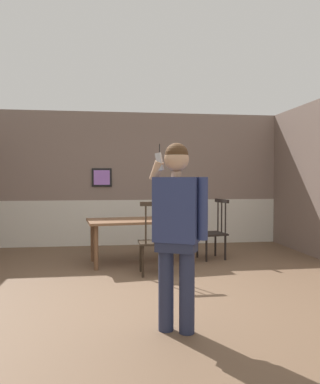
{
  "coord_description": "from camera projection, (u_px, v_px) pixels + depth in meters",
  "views": [
    {
      "loc": [
        -0.37,
        -4.49,
        1.4
      ],
      "look_at": [
        0.2,
        -0.25,
        1.25
      ],
      "focal_mm": 35.61,
      "sensor_mm": 36.0,
      "label": 1
    }
  ],
  "objects": [
    {
      "name": "chair_by_doorway",
      "position": [
        153.0,
        241.0,
        5.51
      ],
      "size": [
        0.41,
        0.41,
        1.07
      ],
      "rotation": [
        0.0,
        0.0,
        0.01
      ],
      "color": "#2D2319",
      "rests_on": "ground_plane"
    },
    {
      "name": "dining_table",
      "position": [
        142.0,
        224.0,
        6.29
      ],
      "size": [
        1.85,
        1.06,
        0.72
      ],
      "rotation": [
        0.0,
        0.0,
        0.12
      ],
      "color": "brown",
      "rests_on": "ground_plane"
    },
    {
      "name": "ground_plane",
      "position": [
        141.0,
        295.0,
        4.55
      ],
      "size": [
        7.75,
        7.75,
        0.0
      ],
      "primitive_type": "plane",
      "color": "brown"
    },
    {
      "name": "chair_near_window",
      "position": [
        213.0,
        231.0,
        6.62
      ],
      "size": [
        0.53,
        0.53,
        1.04
      ],
      "rotation": [
        0.0,
        0.0,
        1.78
      ],
      "color": "black",
      "rests_on": "ground_plane"
    },
    {
      "name": "room_back_partition",
      "position": [
        127.0,
        181.0,
        8.0
      ],
      "size": [
        6.57,
        0.17,
        2.77
      ],
      "color": "gray",
      "rests_on": "ground_plane"
    },
    {
      "name": "person_figure",
      "position": [
        177.0,
        223.0,
        3.44
      ],
      "size": [
        0.52,
        0.37,
        1.72
      ],
      "rotation": [
        0.0,
        0.0,
        2.69
      ],
      "color": "#282E49",
      "rests_on": "ground_plane"
    }
  ]
}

